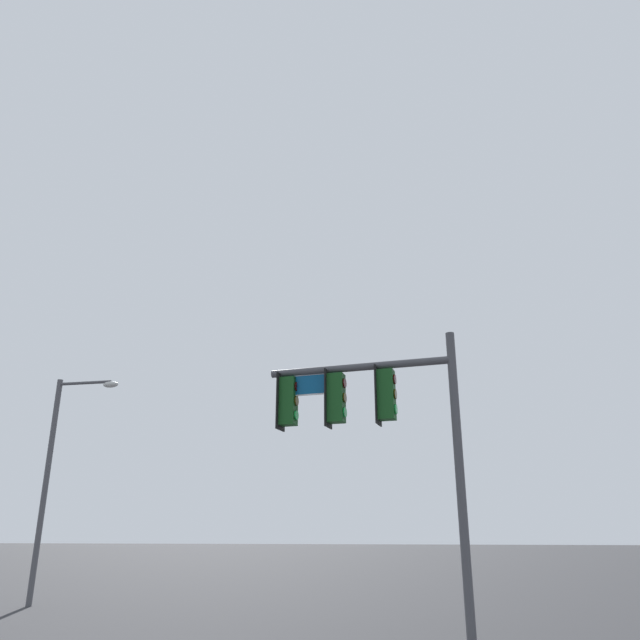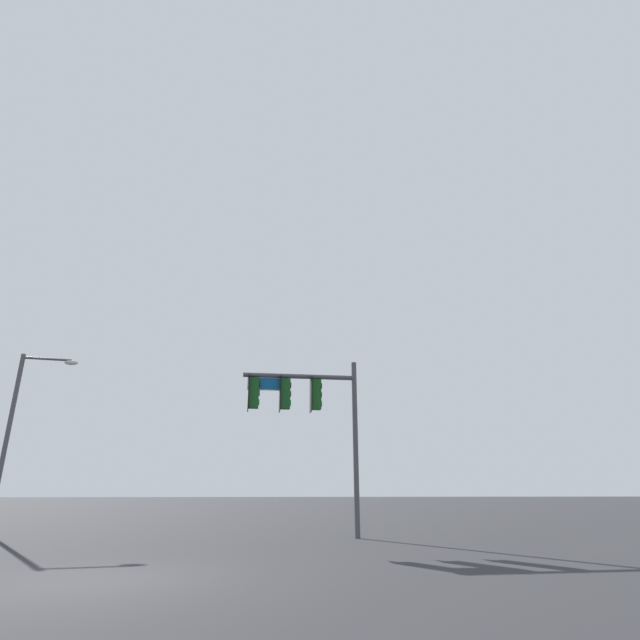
{
  "view_description": "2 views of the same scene",
  "coord_description": "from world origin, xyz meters",
  "views": [
    {
      "loc": [
        -7.67,
        5.29,
        1.96
      ],
      "look_at": [
        -2.88,
        -9.89,
        7.53
      ],
      "focal_mm": 35.0,
      "sensor_mm": 36.0,
      "label": 1
    },
    {
      "loc": [
        -2.52,
        10.26,
        1.47
      ],
      "look_at": [
        -5.05,
        -7.01,
        7.54
      ],
      "focal_mm": 28.0,
      "sensor_mm": 36.0,
      "label": 2
    }
  ],
  "objects": [
    {
      "name": "signal_pole_near",
      "position": [
        -4.6,
        -7.92,
        4.55
      ],
      "size": [
        4.25,
        0.53,
        6.18
      ],
      "color": "#47474C",
      "rests_on": "ground_plane"
    },
    {
      "name": "street_lamp",
      "position": [
        6.65,
        -11.73,
        4.11
      ],
      "size": [
        2.25,
        0.43,
        7.02
      ],
      "color": "#4C4C51",
      "rests_on": "ground_plane"
    },
    {
      "name": "ground_plane",
      "position": [
        0.0,
        0.0,
        0.0
      ],
      "size": [
        400.0,
        400.0,
        0.0
      ],
      "primitive_type": "plane",
      "color": "#2D2D30"
    }
  ]
}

